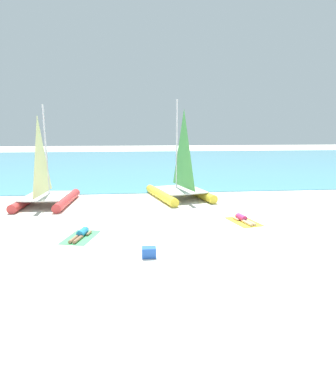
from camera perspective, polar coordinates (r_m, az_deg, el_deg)
ground_plane at (r=22.39m, az=-1.37°, el=-0.27°), size 120.00×120.00×0.00m
ocean_water at (r=42.24m, az=-3.42°, el=5.24°), size 120.00×40.00×0.05m
sailboat_yellow at (r=20.75m, az=2.16°, el=1.41°), size 4.19×5.42×6.26m
sailboat_red at (r=20.29m, az=-20.82°, el=0.26°), size 3.09×4.62×5.83m
towel_left at (r=14.08m, az=-15.20°, el=-7.72°), size 1.54×2.11×0.01m
sunbather_left at (r=14.10m, az=-15.11°, el=-7.16°), size 0.77×1.55×0.30m
towel_right at (r=16.19m, az=13.23°, el=-5.12°), size 1.51×2.10×0.01m
sunbather_right at (r=16.20m, az=13.12°, el=-4.64°), size 0.75×1.56×0.30m
cooler_box at (r=11.60m, az=-3.39°, el=-10.60°), size 0.50×0.36×0.36m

